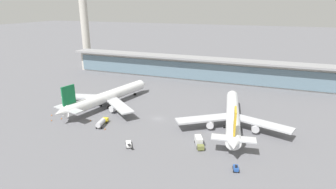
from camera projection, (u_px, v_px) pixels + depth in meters
name	position (u px, v px, depth m)	size (l,w,h in m)	color
ground_plane	(158.00, 119.00, 122.39)	(1200.00, 1200.00, 0.00)	slate
airliner_left_stand	(106.00, 97.00, 135.17)	(44.88, 59.27, 15.93)	white
airliner_centre_stand	(233.00, 116.00, 112.38)	(45.51, 59.72, 15.93)	white
service_truck_near_nose_blue	(236.00, 168.00, 83.77)	(2.30, 3.17, 2.05)	#234C9E
service_truck_under_wing_yellow	(102.00, 122.00, 114.46)	(3.97, 8.87, 2.95)	yellow
service_truck_mid_apron_white	(129.00, 144.00, 98.28)	(4.81, 6.46, 2.70)	silver
service_truck_by_tail_olive	(199.00, 142.00, 98.33)	(5.18, 7.59, 3.10)	olive
terminal_building	(199.00, 68.00, 183.41)	(187.36, 12.80, 15.20)	beige
control_tower	(83.00, 10.00, 221.43)	(12.00, 12.00, 81.31)	beige
safety_cone_alpha	(52.00, 120.00, 119.85)	(0.62, 0.62, 0.70)	orange
safety_cone_bravo	(105.00, 129.00, 111.54)	(0.62, 0.62, 0.70)	orange
safety_cone_charlie	(91.00, 120.00, 119.77)	(0.62, 0.62, 0.70)	orange
safety_cone_delta	(52.00, 115.00, 125.36)	(0.62, 0.62, 0.70)	orange
safety_cone_echo	(62.00, 118.00, 121.85)	(0.62, 0.62, 0.70)	orange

